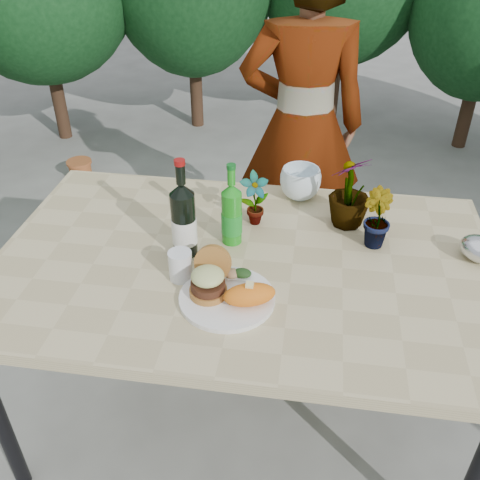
# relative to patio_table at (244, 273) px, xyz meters

# --- Properties ---
(ground) EXTENTS (80.00, 80.00, 0.00)m
(ground) POSITION_rel_patio_table_xyz_m (0.00, 0.00, -0.69)
(ground) COLOR slate
(ground) RESTS_ON ground
(patio_table) EXTENTS (1.60, 1.00, 0.75)m
(patio_table) POSITION_rel_patio_table_xyz_m (0.00, 0.00, 0.00)
(patio_table) COLOR tan
(patio_table) RESTS_ON ground
(shrub_hedge) EXTENTS (6.96, 5.12, 2.32)m
(shrub_hedge) POSITION_rel_patio_table_xyz_m (0.15, 1.56, 0.47)
(shrub_hedge) COLOR #382316
(shrub_hedge) RESTS_ON ground
(dinner_plate) EXTENTS (0.28, 0.28, 0.01)m
(dinner_plate) POSITION_rel_patio_table_xyz_m (-0.02, -0.20, 0.06)
(dinner_plate) COLOR white
(dinner_plate) RESTS_ON patio_table
(burger_stack) EXTENTS (0.11, 0.16, 0.11)m
(burger_stack) POSITION_rel_patio_table_xyz_m (-0.07, -0.18, 0.12)
(burger_stack) COLOR #B7722D
(burger_stack) RESTS_ON dinner_plate
(sweet_potato) EXTENTS (0.17, 0.12, 0.06)m
(sweet_potato) POSITION_rel_patio_table_xyz_m (0.05, -0.22, 0.10)
(sweet_potato) COLOR orange
(sweet_potato) RESTS_ON dinner_plate
(grilled_veg) EXTENTS (0.08, 0.05, 0.03)m
(grilled_veg) POSITION_rel_patio_table_xyz_m (-0.00, -0.11, 0.09)
(grilled_veg) COLOR olive
(grilled_veg) RESTS_ON dinner_plate
(wine_bottle) EXTENTS (0.08, 0.08, 0.33)m
(wine_bottle) POSITION_rel_patio_table_xyz_m (-0.19, 0.01, 0.18)
(wine_bottle) COLOR black
(wine_bottle) RESTS_ON patio_table
(sparkling_water) EXTENTS (0.07, 0.07, 0.29)m
(sparkling_water) POSITION_rel_patio_table_xyz_m (-0.05, 0.09, 0.16)
(sparkling_water) COLOR #1A8A19
(sparkling_water) RESTS_ON patio_table
(plastic_cup) EXTENTS (0.07, 0.07, 0.09)m
(plastic_cup) POSITION_rel_patio_table_xyz_m (-0.18, -0.12, 0.10)
(plastic_cup) COLOR white
(plastic_cup) RESTS_ON patio_table
(seedling_left) EXTENTS (0.12, 0.11, 0.19)m
(seedling_left) POSITION_rel_patio_table_xyz_m (0.01, 0.22, 0.15)
(seedling_left) COLOR #225D20
(seedling_left) RESTS_ON patio_table
(seedling_mid) EXTENTS (0.13, 0.14, 0.20)m
(seedling_mid) POSITION_rel_patio_table_xyz_m (0.41, 0.15, 0.16)
(seedling_mid) COLOR #28571D
(seedling_mid) RESTS_ON patio_table
(seedling_right) EXTENTS (0.20, 0.20, 0.26)m
(seedling_right) POSITION_rel_patio_table_xyz_m (0.33, 0.26, 0.19)
(seedling_right) COLOR #23511B
(seedling_right) RESTS_ON patio_table
(blue_bowl) EXTENTS (0.16, 0.16, 0.12)m
(blue_bowl) POSITION_rel_patio_table_xyz_m (0.15, 0.42, 0.12)
(blue_bowl) COLOR white
(blue_bowl) RESTS_ON patio_table
(foil_packet_right) EXTENTS (0.17, 0.17, 0.08)m
(foil_packet_right) POSITION_rel_patio_table_xyz_m (0.74, 0.11, 0.10)
(foil_packet_right) COLOR silver
(foil_packet_right) RESTS_ON patio_table
(person) EXTENTS (0.63, 0.45, 1.60)m
(person) POSITION_rel_patio_table_xyz_m (0.13, 0.98, 0.11)
(person) COLOR #A46F52
(person) RESTS_ON ground
(terracotta_pot) EXTENTS (0.17, 0.17, 0.14)m
(terracotta_pot) POSITION_rel_patio_table_xyz_m (-1.39, 1.74, -0.62)
(terracotta_pot) COLOR #A9572B
(terracotta_pot) RESTS_ON ground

